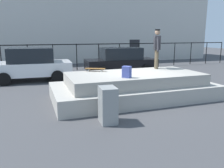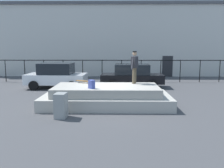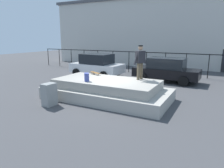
{
  "view_description": "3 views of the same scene",
  "coord_description": "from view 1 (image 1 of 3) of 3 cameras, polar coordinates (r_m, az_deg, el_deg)",
  "views": [
    {
      "loc": [
        -3.81,
        -8.0,
        2.4
      ],
      "look_at": [
        -0.72,
        0.74,
        0.42
      ],
      "focal_mm": 36.68,
      "sensor_mm": 36.0,
      "label": 1
    },
    {
      "loc": [
        0.33,
        -11.7,
        2.86
      ],
      "look_at": [
        0.13,
        1.07,
        0.88
      ],
      "focal_mm": 38.47,
      "sensor_mm": 36.0,
      "label": 2
    },
    {
      "loc": [
        4.74,
        -8.78,
        3.02
      ],
      "look_at": [
        -0.42,
        0.98,
        0.5
      ],
      "focal_mm": 32.94,
      "sensor_mm": 36.0,
      "label": 3
    }
  ],
  "objects": [
    {
      "name": "car_white_sedan_near",
      "position": [
        12.95,
        -19.42,
        4.68
      ],
      "size": [
        4.18,
        2.37,
        1.75
      ],
      "color": "white",
      "rests_on": "ground_plane"
    },
    {
      "name": "utility_box",
      "position": [
        6.34,
        -1.03,
        -5.27
      ],
      "size": [
        0.48,
        0.63,
        1.01
      ],
      "primitive_type": "cube",
      "rotation": [
        0.0,
        0.0,
        -0.07
      ],
      "color": "gray",
      "rests_on": "ground_plane"
    },
    {
      "name": "skateboarder",
      "position": [
        10.07,
        11.14,
        9.28
      ],
      "size": [
        0.42,
        0.83,
        1.67
      ],
      "color": "brown",
      "rests_on": "concrete_ledge"
    },
    {
      "name": "backpack",
      "position": [
        7.8,
        3.69,
        3.02
      ],
      "size": [
        0.33,
        0.34,
        0.39
      ],
      "primitive_type": "cube",
      "rotation": [
        0.0,
        0.0,
        2.29
      ],
      "color": "#3F4C99",
      "rests_on": "concrete_ledge"
    },
    {
      "name": "car_black_sedan_mid",
      "position": [
        14.43,
        2.21,
        5.85
      ],
      "size": [
        4.46,
        2.1,
        1.64
      ],
      "color": "black",
      "rests_on": "ground_plane"
    },
    {
      "name": "ground_plane",
      "position": [
        9.18,
        5.79,
        -3.14
      ],
      "size": [
        60.0,
        60.0,
        0.0
      ],
      "primitive_type": "plane",
      "color": "#424244"
    },
    {
      "name": "skateboard",
      "position": [
        9.22,
        -4.22,
        3.81
      ],
      "size": [
        0.81,
        0.54,
        0.12
      ],
      "color": "brown",
      "rests_on": "concrete_ledge"
    },
    {
      "name": "fence_row",
      "position": [
        16.4,
        -6.05,
        7.88
      ],
      "size": [
        24.06,
        0.06,
        1.82
      ],
      "color": "black",
      "rests_on": "ground_plane"
    },
    {
      "name": "concrete_ledge",
      "position": [
        8.88,
        5.55,
        -0.71
      ],
      "size": [
        6.17,
        2.99,
        0.98
      ],
      "color": "#ADA89E",
      "rests_on": "ground_plane"
    },
    {
      "name": "warehouse_building",
      "position": [
        23.11,
        -10.3,
        14.77
      ],
      "size": [
        27.21,
        6.65,
        7.11
      ],
      "color": "beige",
      "rests_on": "ground_plane"
    }
  ]
}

